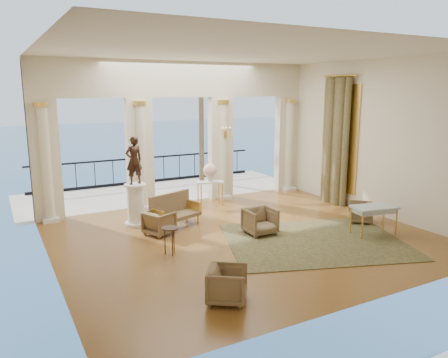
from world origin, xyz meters
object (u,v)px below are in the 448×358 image
armchair_b (260,220)px  side_table (170,231)px  armchair_d (159,221)px  armchair_c (360,211)px  statue (134,160)px  console_table (210,186)px  settee (174,210)px  armchair_a (227,283)px  pedestal (136,205)px  game_table (374,209)px

armchair_b → side_table: (-2.54, -0.24, 0.17)m
armchair_d → armchair_c: bearing=-133.0°
side_table → statue: bearing=90.4°
console_table → statue: bearing=-143.0°
console_table → side_table: console_table is taller
settee → statue: (-0.85, 0.63, 1.34)m
armchair_a → armchair_c: size_ratio=1.08×
pedestal → side_table: bearing=-89.6°
settee → pedestal: pedestal is taller
armchair_a → armchair_b: 3.73m
pedestal → statue: bearing=-45.0°
armchair_c → settee: (-4.72, 2.11, 0.13)m
armchair_c → game_table: 1.12m
settee → armchair_c: bearing=-43.7°
pedestal → armchair_b: bearing=-41.3°
armchair_b → armchair_c: bearing=-8.4°
statue → console_table: (2.67, 0.81, -1.13)m
settee → statue: bearing=123.9°
armchair_d → side_table: bearing=144.3°
settee → side_table: (-0.83, -1.86, 0.09)m
armchair_c → pedestal: bearing=-74.1°
settee → pedestal: bearing=123.9°
settee → console_table: (1.82, 1.44, 0.21)m
armchair_c → game_table: size_ratio=0.53×
settee → side_table: 2.04m
armchair_d → settee: bearing=-79.1°
settee → game_table: (4.22, -3.04, 0.23)m
armchair_a → game_table: game_table is taller
side_table → armchair_a: bearing=-88.8°
armchair_b → game_table: game_table is taller
game_table → pedestal: (-5.07, 3.67, -0.12)m
console_table → armchair_b: bearing=-72.0°
armchair_b → armchair_d: 2.57m
armchair_a → armchair_d: armchair_a is taller
armchair_c → side_table: bearing=-50.5°
settee → console_table: 2.33m
settee → console_table: settee is taller
armchair_a → statue: 5.24m
console_table → armchair_d: bearing=-122.0°
armchair_d → statue: statue is taller
pedestal → armchair_a: bearing=-89.2°
armchair_a → armchair_c: 5.96m
armchair_b → game_table: (2.51, -1.42, 0.30)m
armchair_a → console_table: bearing=11.2°
armchair_d → side_table: armchair_d is taller
armchair_c → pedestal: pedestal is taller
armchair_d → pedestal: 1.10m
console_table → side_table: size_ratio=1.42×
settee → statue: statue is taller
pedestal → console_table: pedestal is taller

